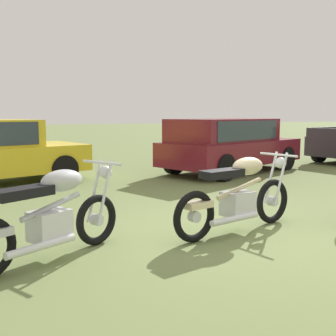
# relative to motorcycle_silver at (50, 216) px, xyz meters

# --- Properties ---
(ground_plane) EXTENTS (120.00, 120.00, 0.00)m
(ground_plane) POSITION_rel_motorcycle_silver_xyz_m (2.39, 0.15, -0.48)
(ground_plane) COLOR olive
(motorcycle_silver) EXTENTS (1.78, 1.18, 1.02)m
(motorcycle_silver) POSITION_rel_motorcycle_silver_xyz_m (0.00, 0.00, 0.00)
(motorcycle_silver) COLOR black
(motorcycle_silver) RESTS_ON ground
(motorcycle_cream) EXTENTS (2.07, 0.86, 1.02)m
(motorcycle_cream) POSITION_rel_motorcycle_silver_xyz_m (2.43, 0.13, 0.01)
(motorcycle_cream) COLOR black
(motorcycle_cream) RESTS_ON ground
(car_burgundy) EXTENTS (4.58, 3.18, 1.43)m
(car_burgundy) POSITION_rel_motorcycle_silver_xyz_m (5.28, 5.02, 0.35)
(car_burgundy) COLOR maroon
(car_burgundy) RESTS_ON ground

